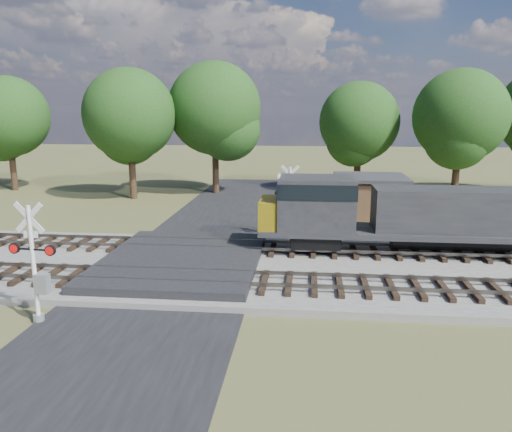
# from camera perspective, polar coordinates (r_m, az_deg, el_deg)

# --- Properties ---
(ground) EXTENTS (160.00, 160.00, 0.00)m
(ground) POSITION_cam_1_polar(r_m,az_deg,el_deg) (22.83, -8.74, -6.39)
(ground) COLOR brown
(ground) RESTS_ON ground
(ballast_bed) EXTENTS (140.00, 10.00, 0.30)m
(ballast_bed) POSITION_cam_1_polar(r_m,az_deg,el_deg) (22.98, 16.67, -6.26)
(ballast_bed) COLOR gray
(ballast_bed) RESTS_ON ground
(road) EXTENTS (7.00, 60.00, 0.08)m
(road) POSITION_cam_1_polar(r_m,az_deg,el_deg) (22.82, -8.74, -6.29)
(road) COLOR black
(road) RESTS_ON ground
(crossing_panel) EXTENTS (7.00, 9.00, 0.62)m
(crossing_panel) POSITION_cam_1_polar(r_m,az_deg,el_deg) (23.19, -8.46, -5.27)
(crossing_panel) COLOR #262628
(crossing_panel) RESTS_ON ground
(track_near) EXTENTS (140.00, 2.60, 0.33)m
(track_near) POSITION_cam_1_polar(r_m,az_deg,el_deg) (20.26, -1.56, -7.43)
(track_near) COLOR black
(track_near) RESTS_ON ballast_bed
(track_far) EXTENTS (140.00, 2.60, 0.33)m
(track_far) POSITION_cam_1_polar(r_m,az_deg,el_deg) (24.99, -0.08, -3.62)
(track_far) COLOR black
(track_far) RESTS_ON ballast_bed
(crossing_signal_near) EXTENTS (1.71, 0.38, 4.24)m
(crossing_signal_near) POSITION_cam_1_polar(r_m,az_deg,el_deg) (18.40, -23.76, -6.09)
(crossing_signal_near) COLOR silver
(crossing_signal_near) RESTS_ON ground
(crossing_signal_far) EXTENTS (1.70, 0.38, 4.22)m
(crossing_signal_far) POSITION_cam_1_polar(r_m,az_deg,el_deg) (27.84, 3.69, 0.83)
(crossing_signal_far) COLOR silver
(crossing_signal_far) RESTS_ON ground
(equipment_shed) EXTENTS (4.57, 4.57, 3.07)m
(equipment_shed) POSITION_cam_1_polar(r_m,az_deg,el_deg) (32.70, 12.83, 1.87)
(equipment_shed) COLOR #4B3620
(equipment_shed) RESTS_ON ground
(treeline) EXTENTS (76.89, 11.80, 11.19)m
(treeline) POSITION_cam_1_polar(r_m,az_deg,el_deg) (41.59, 6.16, 11.10)
(treeline) COLOR black
(treeline) RESTS_ON ground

